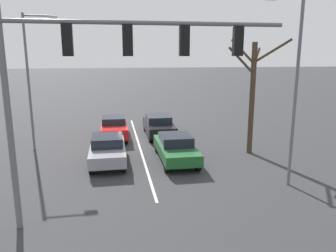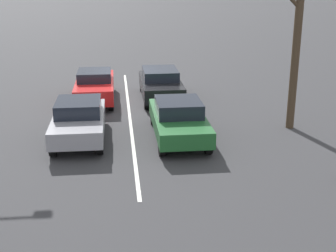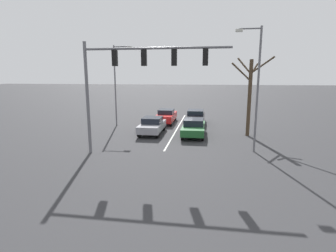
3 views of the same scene
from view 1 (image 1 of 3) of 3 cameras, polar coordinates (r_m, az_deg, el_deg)
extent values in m
plane|color=#333335|center=(22.80, -5.49, -1.99)|extent=(240.00, 240.00, 0.00)
cube|color=silver|center=(20.68, -5.02, -3.47)|extent=(0.12, 16.40, 0.01)
cube|color=#1E5928|center=(17.68, 1.35, -4.08)|extent=(1.82, 4.62, 0.56)
cube|color=black|center=(17.57, 1.34, -2.36)|extent=(1.60, 1.92, 0.51)
cube|color=red|center=(19.91, 1.91, -1.78)|extent=(0.24, 0.06, 0.12)
cube|color=red|center=(19.70, -1.74, -1.93)|extent=(0.24, 0.06, 0.12)
cylinder|color=black|center=(16.34, 5.22, -6.56)|extent=(0.22, 0.69, 0.69)
cylinder|color=black|center=(16.03, -0.23, -6.90)|extent=(0.22, 0.69, 0.69)
cylinder|color=black|center=(19.52, 2.64, -3.36)|extent=(0.22, 0.69, 0.69)
cylinder|color=black|center=(19.26, -1.92, -3.57)|extent=(0.22, 0.69, 0.69)
cube|color=gray|center=(17.58, -10.47, -4.31)|extent=(1.80, 4.30, 0.59)
cube|color=black|center=(17.58, -10.53, -2.48)|extent=(1.59, 1.93, 0.49)
cube|color=red|center=(19.57, -8.58, -2.08)|extent=(0.24, 0.06, 0.12)
cube|color=red|center=(19.60, -12.27, -2.21)|extent=(0.24, 0.06, 0.12)
cylinder|color=black|center=(16.20, -7.73, -6.77)|extent=(0.22, 0.71, 0.71)
cylinder|color=black|center=(16.23, -13.21, -6.95)|extent=(0.22, 0.71, 0.71)
cylinder|color=black|center=(19.15, -8.08, -3.76)|extent=(0.22, 0.71, 0.71)
cylinder|color=black|center=(19.18, -12.70, -3.92)|extent=(0.22, 0.71, 0.71)
cube|color=red|center=(22.89, -9.40, -0.36)|extent=(1.75, 4.74, 0.70)
cube|color=black|center=(22.77, -9.45, 1.05)|extent=(1.54, 1.89, 0.45)
cube|color=red|center=(25.14, -8.07, 1.24)|extent=(0.24, 0.06, 0.12)
cube|color=red|center=(25.14, -10.86, 1.13)|extent=(0.24, 0.06, 0.12)
cylinder|color=black|center=(21.22, -7.31, -2.26)|extent=(0.22, 0.61, 0.61)
cylinder|color=black|center=(21.22, -11.33, -2.41)|extent=(0.22, 0.61, 0.61)
cylinder|color=black|center=(24.74, -7.68, -0.17)|extent=(0.22, 0.61, 0.61)
cylinder|color=black|center=(24.74, -11.13, -0.29)|extent=(0.22, 0.61, 0.61)
cube|color=black|center=(23.03, -1.61, -0.15)|extent=(1.84, 4.48, 0.66)
cube|color=black|center=(23.13, -1.70, 1.33)|extent=(1.62, 2.23, 0.46)
cube|color=red|center=(25.22, -0.88, 1.34)|extent=(0.24, 0.06, 0.12)
cube|color=red|center=(25.06, -3.79, 1.25)|extent=(0.24, 0.06, 0.12)
cylinder|color=black|center=(21.62, 1.10, -1.88)|extent=(0.22, 0.62, 0.62)
cylinder|color=black|center=(21.39, -3.06, -2.05)|extent=(0.22, 0.62, 0.62)
cylinder|color=black|center=(24.84, -0.35, 0.00)|extent=(0.22, 0.62, 0.62)
cylinder|color=black|center=(24.64, -3.98, -0.13)|extent=(0.22, 0.62, 0.62)
cylinder|color=slate|center=(11.31, -25.94, 0.40)|extent=(0.20, 0.20, 7.06)
cylinder|color=slate|center=(10.76, -3.17, 17.49)|extent=(8.88, 0.14, 0.14)
cube|color=black|center=(11.44, 12.08, 14.20)|extent=(0.32, 0.22, 0.95)
sphere|color=#4C0C0C|center=(11.60, 11.85, 15.59)|extent=(0.20, 0.20, 0.20)
sphere|color=yellow|center=(11.59, 11.78, 14.19)|extent=(0.20, 0.20, 0.20)
sphere|color=#0A3814|center=(11.58, 11.72, 12.78)|extent=(0.20, 0.20, 0.20)
cube|color=black|center=(10.91, 2.86, 14.55)|extent=(0.32, 0.22, 0.95)
sphere|color=#4C0C0C|center=(11.08, 2.69, 15.99)|extent=(0.20, 0.20, 0.20)
sphere|color=yellow|center=(11.06, 2.67, 14.52)|extent=(0.20, 0.20, 0.20)
sphere|color=#0A3814|center=(11.06, 2.66, 13.05)|extent=(0.20, 0.20, 0.20)
cube|color=black|center=(10.66, -7.06, 14.53)|extent=(0.32, 0.22, 0.95)
sphere|color=#4C0C0C|center=(10.84, -7.14, 16.00)|extent=(0.20, 0.20, 0.20)
sphere|color=yellow|center=(10.82, -7.10, 14.49)|extent=(0.20, 0.20, 0.20)
sphere|color=#0A3814|center=(10.81, -7.06, 12.98)|extent=(0.20, 0.20, 0.20)
cube|color=black|center=(10.73, -17.12, 14.07)|extent=(0.32, 0.22, 0.95)
sphere|color=#4C0C0C|center=(10.90, -17.11, 15.54)|extent=(0.20, 0.20, 0.20)
sphere|color=yellow|center=(10.88, -17.01, 14.05)|extent=(0.20, 0.20, 0.20)
sphere|color=#0A3814|center=(10.88, -16.92, 12.55)|extent=(0.20, 0.20, 0.20)
cylinder|color=slate|center=(20.73, -23.09, 6.73)|extent=(0.14, 0.14, 7.89)
cylinder|color=slate|center=(20.59, -21.70, 17.43)|extent=(1.63, 0.09, 0.09)
cube|color=beige|center=(20.44, -19.34, 17.36)|extent=(0.44, 0.24, 0.16)
cylinder|color=slate|center=(14.67, 21.32, 5.17)|extent=(0.14, 0.14, 8.02)
cylinder|color=#423323|center=(19.16, 14.41, 4.53)|extent=(0.30, 0.30, 6.30)
cylinder|color=#423323|center=(19.45, 15.19, 11.60)|extent=(0.77, 0.89, 1.00)
cylinder|color=#423323|center=(18.60, 12.68, 11.04)|extent=(1.66, 0.36, 1.52)
cylinder|color=#423323|center=(18.76, 17.73, 12.32)|extent=(1.61, 1.38, 1.31)
cylinder|color=#423323|center=(19.26, 12.89, 12.53)|extent=(1.13, 1.14, 1.40)
camera|label=2|loc=(1.16, 59.55, 14.10)|focal=50.00mm
camera|label=3|loc=(6.73, 128.14, -13.02)|focal=28.00mm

